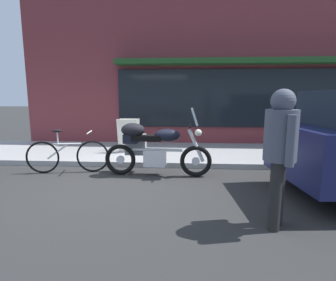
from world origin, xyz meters
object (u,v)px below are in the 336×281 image
object	(u,v)px
touring_motorcycle	(151,146)
pedestrian_walking	(280,143)
parked_bicycle	(68,155)
sandwich_board_sign	(129,135)

from	to	relation	value
touring_motorcycle	pedestrian_walking	size ratio (longest dim) A/B	1.30
parked_bicycle	sandwich_board_sign	xyz separation A→B (m)	(0.94, 1.74, 0.19)
pedestrian_walking	sandwich_board_sign	world-z (taller)	pedestrian_walking
parked_bicycle	touring_motorcycle	bearing A→B (deg)	-1.72
parked_bicycle	pedestrian_walking	xyz separation A→B (m)	(3.61, -2.18, 0.69)
parked_bicycle	sandwich_board_sign	distance (m)	1.98
sandwich_board_sign	touring_motorcycle	bearing A→B (deg)	-64.41
touring_motorcycle	pedestrian_walking	distance (m)	2.83
parked_bicycle	pedestrian_walking	distance (m)	4.28
parked_bicycle	pedestrian_walking	world-z (taller)	pedestrian_walking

